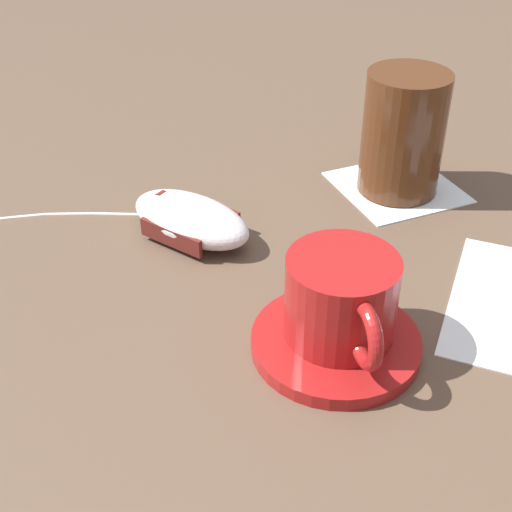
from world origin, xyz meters
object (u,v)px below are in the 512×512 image
(saucer, at_px, (336,343))
(drinking_glass, at_px, (403,133))
(coffee_cup, at_px, (342,299))
(computer_mouse, at_px, (191,219))

(saucer, relative_size, drinking_glass, 1.05)
(coffee_cup, relative_size, drinking_glass, 0.90)
(saucer, height_order, computer_mouse, computer_mouse)
(saucer, relative_size, coffee_cup, 1.16)
(coffee_cup, distance_m, computer_mouse, 0.19)
(computer_mouse, distance_m, drinking_glass, 0.22)
(saucer, height_order, drinking_glass, drinking_glass)
(coffee_cup, height_order, computer_mouse, coffee_cup)
(coffee_cup, relative_size, computer_mouse, 0.80)
(saucer, bearing_deg, computer_mouse, 91.89)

